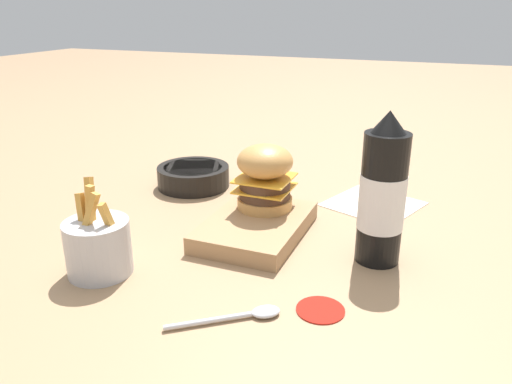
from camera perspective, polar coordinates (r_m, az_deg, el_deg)
name	(u,v)px	position (r m, az deg, el deg)	size (l,w,h in m)	color
ground_plane	(238,233)	(0.90, -2.08, -4.69)	(6.00, 6.00, 0.00)	#9E7A56
serving_board	(256,227)	(0.88, 0.00, -3.98)	(0.23, 0.16, 0.03)	#A37A51
burger	(265,176)	(0.90, 1.02, 1.81)	(0.10, 0.10, 0.12)	tan
ketchup_bottle	(382,196)	(0.79, 14.24, -0.40)	(0.07, 0.07, 0.24)	black
fries_basket	(98,246)	(0.79, -17.60, -5.90)	(0.10, 0.10, 0.15)	#B7B7BC
side_bowl	(193,176)	(1.12, -7.17, 1.86)	(0.16, 0.16, 0.05)	black
spoon	(247,315)	(0.67, -1.04, -13.84)	(0.11, 0.13, 0.01)	silver
ketchup_puddle	(320,309)	(0.69, 7.38, -13.15)	(0.07, 0.07, 0.00)	#B21E14
parchment_square	(373,204)	(1.05, 13.24, -1.31)	(0.21, 0.21, 0.00)	beige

